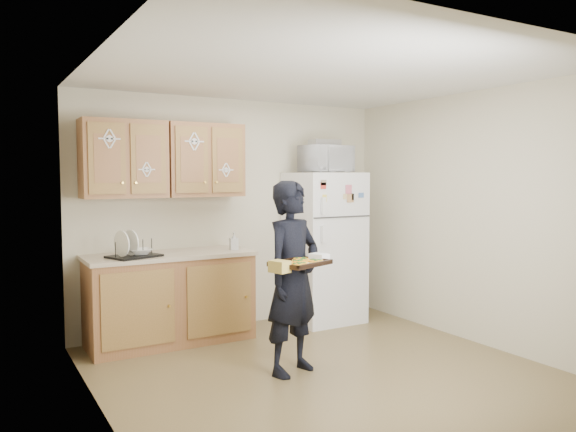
# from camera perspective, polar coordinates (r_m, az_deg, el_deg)

# --- Properties ---
(floor) EXTENTS (3.60, 3.60, 0.00)m
(floor) POSITION_cam_1_polar(r_m,az_deg,el_deg) (4.95, 3.66, -15.56)
(floor) COLOR brown
(floor) RESTS_ON ground
(ceiling) EXTENTS (3.60, 3.60, 0.00)m
(ceiling) POSITION_cam_1_polar(r_m,az_deg,el_deg) (4.74, 3.80, 14.25)
(ceiling) COLOR silver
(ceiling) RESTS_ON wall_back
(wall_back) EXTENTS (3.60, 0.04, 2.50)m
(wall_back) POSITION_cam_1_polar(r_m,az_deg,el_deg) (6.25, -5.46, 0.28)
(wall_back) COLOR beige
(wall_back) RESTS_ON floor
(wall_front) EXTENTS (3.60, 0.04, 2.50)m
(wall_front) POSITION_cam_1_polar(r_m,az_deg,el_deg) (3.35, 21.12, -3.31)
(wall_front) COLOR beige
(wall_front) RESTS_ON floor
(wall_left) EXTENTS (0.04, 3.60, 2.50)m
(wall_left) POSITION_cam_1_polar(r_m,az_deg,el_deg) (3.98, -18.40, -2.10)
(wall_left) COLOR beige
(wall_left) RESTS_ON floor
(wall_right) EXTENTS (0.04, 3.60, 2.50)m
(wall_right) POSITION_cam_1_polar(r_m,az_deg,el_deg) (5.87, 18.50, -0.16)
(wall_right) COLOR beige
(wall_right) RESTS_ON floor
(refrigerator) EXTENTS (0.75, 0.70, 1.70)m
(refrigerator) POSITION_cam_1_polar(r_m,az_deg,el_deg) (6.43, 3.68, -3.18)
(refrigerator) COLOR white
(refrigerator) RESTS_ON floor
(base_cabinet) EXTENTS (1.60, 0.60, 0.86)m
(base_cabinet) POSITION_cam_1_polar(r_m,az_deg,el_deg) (5.77, -11.85, -8.35)
(base_cabinet) COLOR brown
(base_cabinet) RESTS_ON floor
(countertop) EXTENTS (1.64, 0.64, 0.04)m
(countertop) POSITION_cam_1_polar(r_m,az_deg,el_deg) (5.69, -11.92, -3.92)
(countertop) COLOR #C8B19A
(countertop) RESTS_ON base_cabinet
(upper_cab_left) EXTENTS (0.80, 0.33, 0.75)m
(upper_cab_left) POSITION_cam_1_polar(r_m,az_deg,el_deg) (5.66, -16.36, 5.56)
(upper_cab_left) COLOR brown
(upper_cab_left) RESTS_ON wall_back
(upper_cab_right) EXTENTS (0.80, 0.33, 0.75)m
(upper_cab_right) POSITION_cam_1_polar(r_m,az_deg,el_deg) (5.90, -8.57, 5.61)
(upper_cab_right) COLOR brown
(upper_cab_right) RESTS_ON wall_back
(cereal_box) EXTENTS (0.20, 0.07, 0.32)m
(cereal_box) POSITION_cam_1_polar(r_m,az_deg,el_deg) (7.03, 6.09, -8.27)
(cereal_box) COLOR #EBC653
(cereal_box) RESTS_ON floor
(person) EXTENTS (0.69, 0.57, 1.62)m
(person) POSITION_cam_1_polar(r_m,az_deg,el_deg) (4.74, 0.53, -6.27)
(person) COLOR black
(person) RESTS_ON floor
(baking_tray) EXTENTS (0.52, 0.45, 0.04)m
(baking_tray) POSITION_cam_1_polar(r_m,az_deg,el_deg) (4.42, 1.25, -4.89)
(baking_tray) COLOR black
(baking_tray) RESTS_ON person
(pizza_front_left) EXTENTS (0.14, 0.14, 0.02)m
(pizza_front_left) POSITION_cam_1_polar(r_m,az_deg,el_deg) (4.29, 1.15, -4.93)
(pizza_front_left) COLOR yellow
(pizza_front_left) RESTS_ON baking_tray
(pizza_front_right) EXTENTS (0.14, 0.14, 0.02)m
(pizza_front_right) POSITION_cam_1_polar(r_m,az_deg,el_deg) (4.45, 2.80, -4.61)
(pizza_front_right) COLOR yellow
(pizza_front_right) RESTS_ON baking_tray
(pizza_back_left) EXTENTS (0.14, 0.14, 0.02)m
(pizza_back_left) POSITION_cam_1_polar(r_m,az_deg,el_deg) (4.38, -0.32, -4.74)
(pizza_back_left) COLOR yellow
(pizza_back_left) RESTS_ON baking_tray
(pizza_back_right) EXTENTS (0.14, 0.14, 0.02)m
(pizza_back_right) POSITION_cam_1_polar(r_m,az_deg,el_deg) (4.54, 1.34, -4.43)
(pizza_back_right) COLOR yellow
(pizza_back_right) RESTS_ON baking_tray
(pizza_center) EXTENTS (0.14, 0.14, 0.02)m
(pizza_center) POSITION_cam_1_polar(r_m,az_deg,el_deg) (4.42, 1.25, -4.67)
(pizza_center) COLOR yellow
(pizza_center) RESTS_ON baking_tray
(microwave) EXTENTS (0.60, 0.45, 0.30)m
(microwave) POSITION_cam_1_polar(r_m,az_deg,el_deg) (6.33, 3.89, 5.78)
(microwave) COLOR white
(microwave) RESTS_ON refrigerator
(foil_pan) EXTENTS (0.34, 0.26, 0.07)m
(foil_pan) POSITION_cam_1_polar(r_m,az_deg,el_deg) (6.37, 3.73, 7.44)
(foil_pan) COLOR #AAABB1
(foil_pan) RESTS_ON microwave
(dish_rack) EXTENTS (0.53, 0.46, 0.18)m
(dish_rack) POSITION_cam_1_polar(r_m,az_deg,el_deg) (5.47, -15.37, -3.14)
(dish_rack) COLOR black
(dish_rack) RESTS_ON countertop
(bowl) EXTENTS (0.25, 0.25, 0.05)m
(bowl) POSITION_cam_1_polar(r_m,az_deg,el_deg) (5.49, -14.78, -3.52)
(bowl) COLOR white
(bowl) RESTS_ON dish_rack
(soap_bottle) EXTENTS (0.10, 0.10, 0.18)m
(soap_bottle) POSITION_cam_1_polar(r_m,az_deg,el_deg) (5.84, -5.53, -2.55)
(soap_bottle) COLOR white
(soap_bottle) RESTS_ON countertop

